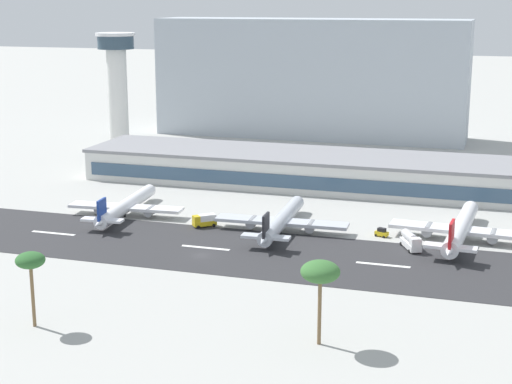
{
  "coord_description": "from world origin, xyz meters",
  "views": [
    {
      "loc": [
        63.53,
        -162.57,
        57.26
      ],
      "look_at": [
        3.62,
        30.61,
        8.18
      ],
      "focal_mm": 55.98,
      "sensor_mm": 36.0,
      "label": 1
    }
  ],
  "objects_px": {
    "airliner_black_tail_gate_1": "(281,222)",
    "service_box_truck_2": "(204,220)",
    "terminal_building": "(328,170)",
    "service_fuel_truck_1": "(411,241)",
    "palm_tree_0": "(30,262)",
    "airliner_navy_tail_gate_0": "(125,207)",
    "control_tower": "(117,79)",
    "palm_tree_2": "(320,273)",
    "distant_hotel_block": "(311,78)",
    "service_baggage_tug_0": "(382,233)",
    "airliner_red_tail_gate_2": "(460,230)"
  },
  "relations": [
    {
      "from": "control_tower",
      "to": "airliner_navy_tail_gate_0",
      "type": "relative_size",
      "value": 1.09
    },
    {
      "from": "service_baggage_tug_0",
      "to": "service_box_truck_2",
      "type": "height_order",
      "value": "service_box_truck_2"
    },
    {
      "from": "service_box_truck_2",
      "to": "airliner_navy_tail_gate_0",
      "type": "bearing_deg",
      "value": -47.67
    },
    {
      "from": "airliner_red_tail_gate_2",
      "to": "service_baggage_tug_0",
      "type": "distance_m",
      "value": 18.84
    },
    {
      "from": "airliner_navy_tail_gate_0",
      "to": "palm_tree_0",
      "type": "bearing_deg",
      "value": -170.67
    },
    {
      "from": "control_tower",
      "to": "distant_hotel_block",
      "type": "xyz_separation_m",
      "value": [
        65.57,
        49.03,
        -2.48
      ]
    },
    {
      "from": "control_tower",
      "to": "palm_tree_2",
      "type": "bearing_deg",
      "value": -53.49
    },
    {
      "from": "service_box_truck_2",
      "to": "palm_tree_0",
      "type": "xyz_separation_m",
      "value": [
        -6.3,
        -69.17,
        10.32
      ]
    },
    {
      "from": "palm_tree_0",
      "to": "palm_tree_2",
      "type": "xyz_separation_m",
      "value": [
        50.53,
        7.69,
        0.7
      ]
    },
    {
      "from": "airliner_black_tail_gate_1",
      "to": "service_box_truck_2",
      "type": "bearing_deg",
      "value": 91.32
    },
    {
      "from": "service_box_truck_2",
      "to": "palm_tree_2",
      "type": "bearing_deg",
      "value": 85.05
    },
    {
      "from": "distant_hotel_block",
      "to": "palm_tree_0",
      "type": "bearing_deg",
      "value": -89.85
    },
    {
      "from": "service_fuel_truck_1",
      "to": "palm_tree_0",
      "type": "height_order",
      "value": "palm_tree_0"
    },
    {
      "from": "airliner_red_tail_gate_2",
      "to": "service_box_truck_2",
      "type": "distance_m",
      "value": 63.98
    },
    {
      "from": "palm_tree_2",
      "to": "terminal_building",
      "type": "bearing_deg",
      "value": 101.49
    },
    {
      "from": "airliner_black_tail_gate_1",
      "to": "palm_tree_0",
      "type": "bearing_deg",
      "value": 157.24
    },
    {
      "from": "service_fuel_truck_1",
      "to": "palm_tree_0",
      "type": "xyz_separation_m",
      "value": [
        -59.27,
        -65.85,
        10.08
      ]
    },
    {
      "from": "terminal_building",
      "to": "airliner_red_tail_gate_2",
      "type": "height_order",
      "value": "terminal_building"
    },
    {
      "from": "control_tower",
      "to": "distant_hotel_block",
      "type": "relative_size",
      "value": 0.34
    },
    {
      "from": "airliner_navy_tail_gate_0",
      "to": "airliner_red_tail_gate_2",
      "type": "xyz_separation_m",
      "value": [
        87.73,
        3.32,
        0.3
      ]
    },
    {
      "from": "service_fuel_truck_1",
      "to": "service_box_truck_2",
      "type": "bearing_deg",
      "value": -119.5
    },
    {
      "from": "airliner_black_tail_gate_1",
      "to": "airliner_red_tail_gate_2",
      "type": "relative_size",
      "value": 0.92
    },
    {
      "from": "service_box_truck_2",
      "to": "palm_tree_0",
      "type": "distance_m",
      "value": 70.22
    },
    {
      "from": "service_box_truck_2",
      "to": "airliner_black_tail_gate_1",
      "type": "bearing_deg",
      "value": 142.87
    },
    {
      "from": "control_tower",
      "to": "airliner_black_tail_gate_1",
      "type": "relative_size",
      "value": 1.07
    },
    {
      "from": "service_baggage_tug_0",
      "to": "palm_tree_2",
      "type": "xyz_separation_m",
      "value": [
        -0.74,
        -66.34,
        11.77
      ]
    },
    {
      "from": "service_baggage_tug_0",
      "to": "service_box_truck_2",
      "type": "distance_m",
      "value": 45.24
    },
    {
      "from": "distant_hotel_block",
      "to": "airliner_navy_tail_gate_0",
      "type": "bearing_deg",
      "value": -96.9
    },
    {
      "from": "control_tower",
      "to": "service_baggage_tug_0",
      "type": "bearing_deg",
      "value": -37.86
    },
    {
      "from": "control_tower",
      "to": "airliner_navy_tail_gate_0",
      "type": "xyz_separation_m",
      "value": [
        48.36,
        -93.17,
        -24.39
      ]
    },
    {
      "from": "terminal_building",
      "to": "palm_tree_0",
      "type": "bearing_deg",
      "value": -102.2
    },
    {
      "from": "airliner_red_tail_gate_2",
      "to": "service_fuel_truck_1",
      "type": "bearing_deg",
      "value": 135.88
    },
    {
      "from": "palm_tree_2",
      "to": "airliner_red_tail_gate_2",
      "type": "bearing_deg",
      "value": 74.0
    },
    {
      "from": "airliner_navy_tail_gate_0",
      "to": "palm_tree_0",
      "type": "distance_m",
      "value": 74.87
    },
    {
      "from": "terminal_building",
      "to": "airliner_navy_tail_gate_0",
      "type": "relative_size",
      "value": 3.81
    },
    {
      "from": "palm_tree_2",
      "to": "control_tower",
      "type": "bearing_deg",
      "value": 126.51
    },
    {
      "from": "control_tower",
      "to": "palm_tree_2",
      "type": "relative_size",
      "value": 3.0
    },
    {
      "from": "service_box_truck_2",
      "to": "palm_tree_0",
      "type": "relative_size",
      "value": 0.44
    },
    {
      "from": "airliner_black_tail_gate_1",
      "to": "palm_tree_2",
      "type": "relative_size",
      "value": 2.81
    },
    {
      "from": "control_tower",
      "to": "service_box_truck_2",
      "type": "bearing_deg",
      "value": -53.0
    },
    {
      "from": "service_fuel_truck_1",
      "to": "control_tower",
      "type": "bearing_deg",
      "value": -154.33
    },
    {
      "from": "terminal_building",
      "to": "airliner_black_tail_gate_1",
      "type": "bearing_deg",
      "value": -90.51
    },
    {
      "from": "control_tower",
      "to": "palm_tree_0",
      "type": "height_order",
      "value": "control_tower"
    },
    {
      "from": "terminal_building",
      "to": "service_box_truck_2",
      "type": "height_order",
      "value": "terminal_building"
    },
    {
      "from": "airliner_black_tail_gate_1",
      "to": "service_box_truck_2",
      "type": "relative_size",
      "value": 6.82
    },
    {
      "from": "service_baggage_tug_0",
      "to": "service_box_truck_2",
      "type": "xyz_separation_m",
      "value": [
        -44.97,
        -4.86,
        0.74
      ]
    },
    {
      "from": "airliner_red_tail_gate_2",
      "to": "palm_tree_0",
      "type": "xyz_separation_m",
      "value": [
        -69.96,
        -75.44,
        9.1
      ]
    },
    {
      "from": "distant_hotel_block",
      "to": "service_baggage_tug_0",
      "type": "xyz_separation_m",
      "value": [
        51.83,
        -140.3,
        -23.58
      ]
    },
    {
      "from": "terminal_building",
      "to": "service_fuel_truck_1",
      "type": "xyz_separation_m",
      "value": [
        32.43,
        -58.28,
        -2.98
      ]
    },
    {
      "from": "control_tower",
      "to": "terminal_building",
      "type": "bearing_deg",
      "value": -23.88
    }
  ]
}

